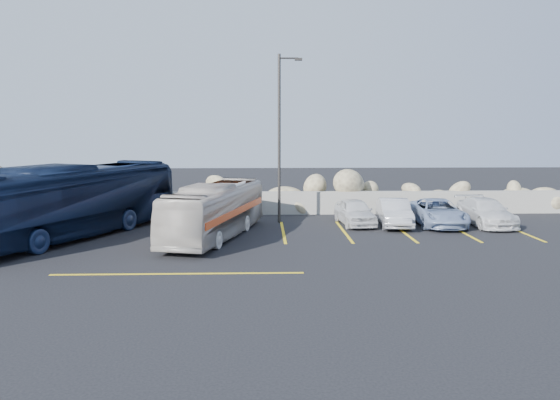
{
  "coord_description": "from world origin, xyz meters",
  "views": [
    {
      "loc": [
        1.71,
        -16.65,
        4.61
      ],
      "look_at": [
        2.36,
        4.0,
        1.83
      ],
      "focal_mm": 35.0,
      "sensor_mm": 36.0,
      "label": 1
    }
  ],
  "objects_px": {
    "lamppost": "(280,134)",
    "vintage_bus": "(215,211)",
    "car_b": "(394,213)",
    "car_d": "(438,212)",
    "car_a": "(355,212)",
    "tour_coach": "(72,201)",
    "car_c": "(486,212)"
  },
  "relations": [
    {
      "from": "lamppost",
      "to": "vintage_bus",
      "type": "distance_m",
      "value": 5.52
    },
    {
      "from": "car_b",
      "to": "car_d",
      "type": "xyz_separation_m",
      "value": [
        2.08,
        0.09,
        -0.01
      ]
    },
    {
      "from": "vintage_bus",
      "to": "car_d",
      "type": "relative_size",
      "value": 1.84
    },
    {
      "from": "car_a",
      "to": "car_d",
      "type": "height_order",
      "value": "car_d"
    },
    {
      "from": "vintage_bus",
      "to": "car_a",
      "type": "bearing_deg",
      "value": 38.74
    },
    {
      "from": "lamppost",
      "to": "car_d",
      "type": "xyz_separation_m",
      "value": [
        7.38,
        -1.04,
        -3.68
      ]
    },
    {
      "from": "lamppost",
      "to": "car_b",
      "type": "height_order",
      "value": "lamppost"
    },
    {
      "from": "car_b",
      "to": "tour_coach",
      "type": "bearing_deg",
      "value": -165.79
    },
    {
      "from": "vintage_bus",
      "to": "car_d",
      "type": "height_order",
      "value": "vintage_bus"
    },
    {
      "from": "vintage_bus",
      "to": "car_a",
      "type": "relative_size",
      "value": 2.27
    },
    {
      "from": "vintage_bus",
      "to": "car_c",
      "type": "xyz_separation_m",
      "value": [
        12.51,
        2.49,
        -0.51
      ]
    },
    {
      "from": "car_d",
      "to": "vintage_bus",
      "type": "bearing_deg",
      "value": -164.05
    },
    {
      "from": "lamppost",
      "to": "car_c",
      "type": "height_order",
      "value": "lamppost"
    },
    {
      "from": "lamppost",
      "to": "vintage_bus",
      "type": "xyz_separation_m",
      "value": [
        -2.84,
        -3.53,
        -3.16
      ]
    },
    {
      "from": "lamppost",
      "to": "car_b",
      "type": "xyz_separation_m",
      "value": [
        5.3,
        -1.13,
        -3.67
      ]
    },
    {
      "from": "lamppost",
      "to": "car_d",
      "type": "bearing_deg",
      "value": -8.01
    },
    {
      "from": "car_a",
      "to": "car_c",
      "type": "relative_size",
      "value": 0.84
    },
    {
      "from": "car_c",
      "to": "car_a",
      "type": "bearing_deg",
      "value": 175.95
    },
    {
      "from": "car_b",
      "to": "lamppost",
      "type": "bearing_deg",
      "value": 173.42
    },
    {
      "from": "car_b",
      "to": "car_d",
      "type": "relative_size",
      "value": 0.86
    },
    {
      "from": "lamppost",
      "to": "car_c",
      "type": "xyz_separation_m",
      "value": [
        9.67,
        -1.04,
        -3.68
      ]
    },
    {
      "from": "car_c",
      "to": "car_d",
      "type": "distance_m",
      "value": 2.29
    },
    {
      "from": "vintage_bus",
      "to": "tour_coach",
      "type": "distance_m",
      "value": 6.02
    },
    {
      "from": "car_d",
      "to": "lamppost",
      "type": "bearing_deg",
      "value": 174.26
    },
    {
      "from": "tour_coach",
      "to": "car_a",
      "type": "relative_size",
      "value": 3.07
    },
    {
      "from": "tour_coach",
      "to": "car_a",
      "type": "distance_m",
      "value": 12.65
    },
    {
      "from": "lamppost",
      "to": "tour_coach",
      "type": "height_order",
      "value": "lamppost"
    },
    {
      "from": "car_c",
      "to": "car_d",
      "type": "height_order",
      "value": "car_c"
    },
    {
      "from": "car_a",
      "to": "car_d",
      "type": "distance_m",
      "value": 3.88
    },
    {
      "from": "car_c",
      "to": "vintage_bus",
      "type": "bearing_deg",
      "value": -169.98
    },
    {
      "from": "lamppost",
      "to": "tour_coach",
      "type": "relative_size",
      "value": 0.73
    },
    {
      "from": "vintage_bus",
      "to": "car_b",
      "type": "bearing_deg",
      "value": 31.45
    }
  ]
}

